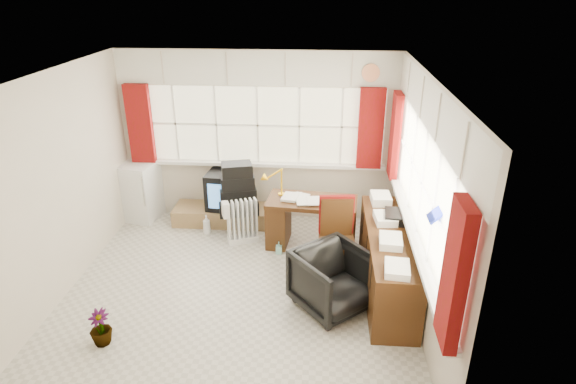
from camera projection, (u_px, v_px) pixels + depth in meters
name	position (u px, v px, depth m)	size (l,w,h in m)	color
ground	(239.00, 291.00, 5.68)	(4.00, 4.00, 0.00)	beige
room_walls	(233.00, 173.00, 5.06)	(4.00, 4.00, 4.00)	beige
window_back	(258.00, 159.00, 7.06)	(3.70, 0.12, 3.60)	beige
window_right	(414.00, 226.00, 5.16)	(0.12, 3.70, 3.60)	beige
curtains	(321.00, 151.00, 5.86)	(3.83, 3.83, 1.15)	maroon
overhead_cabinets	(328.00, 84.00, 5.58)	(3.98, 3.98, 0.48)	silver
desk	(312.00, 220.00, 6.51)	(1.24, 0.69, 0.72)	#452710
desk_lamp	(281.00, 176.00, 6.43)	(0.14, 0.12, 0.39)	yellow
task_chair	(337.00, 236.00, 5.78)	(0.47, 0.49, 1.03)	black
office_chair	(333.00, 280.00, 5.28)	(0.75, 0.77, 0.70)	black
radiator	(243.00, 225.00, 6.64)	(0.46, 0.32, 0.63)	white
credenza	(387.00, 260.00, 5.58)	(0.50, 2.00, 0.85)	#452710
file_tray	(396.00, 217.00, 5.67)	(0.25, 0.33, 0.11)	black
tv_bench	(221.00, 215.00, 7.23)	(1.40, 0.50, 0.25)	#A07650
crt_tv	(229.00, 189.00, 7.10)	(0.66, 0.63, 0.55)	black
hifi_stack	(238.00, 191.00, 6.88)	(0.63, 0.49, 0.76)	black
mini_fridge	(140.00, 191.00, 7.26)	(0.61, 0.61, 0.88)	white
spray_bottle_a	(207.00, 225.00, 6.89)	(0.11, 0.11, 0.29)	white
spray_bottle_b	(279.00, 248.00, 6.42)	(0.08, 0.08, 0.17)	#8BD0C0
flower_vase	(100.00, 328.00, 4.80)	(0.22, 0.22, 0.39)	black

